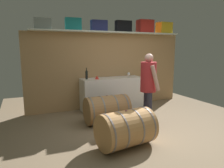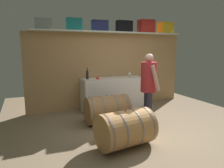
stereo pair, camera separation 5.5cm
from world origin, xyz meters
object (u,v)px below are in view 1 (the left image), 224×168
red_funnel (97,77)px  toolcase_navy (99,26)px  toolcase_grey (43,24)px  wine_barrel_far (107,109)px  winemaker_pouring (149,82)px  toolcase_teal (73,24)px  toolcase_yellow (164,28)px  toolcase_black (123,26)px  wine_glass (129,74)px  wine_barrel_near (126,129)px  work_cabinet (112,93)px  wine_bottle_dark (87,74)px  toolcase_red (145,26)px

red_funnel → toolcase_navy: bearing=56.7°
toolcase_grey → wine_barrel_far: toolcase_grey is taller
winemaker_pouring → red_funnel: bearing=-135.2°
toolcase_teal → toolcase_yellow: size_ratio=0.91×
toolcase_black → toolcase_yellow: 1.37m
wine_glass → winemaker_pouring: 1.37m
toolcase_grey → toolcase_yellow: size_ratio=0.91×
red_funnel → wine_barrel_near: size_ratio=0.11×
work_cabinet → wine_glass: 0.69m
toolcase_navy → work_cabinet: (0.30, -0.18, -1.80)m
toolcase_black → wine_glass: 1.32m
red_funnel → wine_glass: bearing=-4.2°
work_cabinet → winemaker_pouring: winemaker_pouring is taller
work_cabinet → wine_bottle_dark: bearing=178.4°
toolcase_grey → toolcase_yellow: (3.49, 0.00, 0.03)m
toolcase_teal → wine_barrel_far: bearing=-66.2°
toolcase_navy → wine_barrel_near: toolcase_navy is taller
toolcase_yellow → wine_barrel_near: size_ratio=0.43×
wine_bottle_dark → winemaker_pouring: winemaker_pouring is taller
toolcase_black → red_funnel: toolcase_black is taller
toolcase_grey → wine_glass: toolcase_grey is taller
toolcase_grey → toolcase_yellow: toolcase_yellow is taller
toolcase_navy → wine_glass: toolcase_navy is taller
wine_glass → red_funnel: bearing=175.8°
toolcase_navy → red_funnel: size_ratio=3.81×
wine_barrel_near → winemaker_pouring: bearing=30.3°
toolcase_navy → winemaker_pouring: size_ratio=0.27×
wine_bottle_dark → red_funnel: size_ratio=2.71×
wine_bottle_dark → wine_glass: 1.15m
toolcase_black → wine_barrel_near: bearing=-115.5°
toolcase_grey → toolcase_teal: bearing=4.0°
wine_glass → red_funnel: 0.90m
toolcase_grey → red_funnel: 1.82m
wine_barrel_near → wine_barrel_far: wine_barrel_near is taller
toolcase_black → work_cabinet: size_ratio=0.26×
toolcase_yellow → wine_barrel_near: toolcase_yellow is taller
toolcase_teal → toolcase_navy: (0.68, 0.00, -0.01)m
toolcase_grey → red_funnel: (1.25, -0.24, -1.30)m
toolcase_red → wine_barrel_far: toolcase_red is taller
toolcase_teal → wine_bottle_dark: toolcase_teal is taller
red_funnel → work_cabinet: bearing=7.5°
work_cabinet → wine_barrel_near: work_cabinet is taller
toolcase_red → work_cabinet: bearing=-167.0°
toolcase_yellow → red_funnel: 2.62m
wine_bottle_dark → red_funnel: wine_bottle_dark is taller
toolcase_black → winemaker_pouring: 2.11m
toolcase_yellow → winemaker_pouring: toolcase_yellow is taller
toolcase_grey → toolcase_black: size_ratio=0.88×
toolcase_teal → toolcase_red: bearing=3.3°
toolcase_navy → toolcase_yellow: bearing=4.4°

